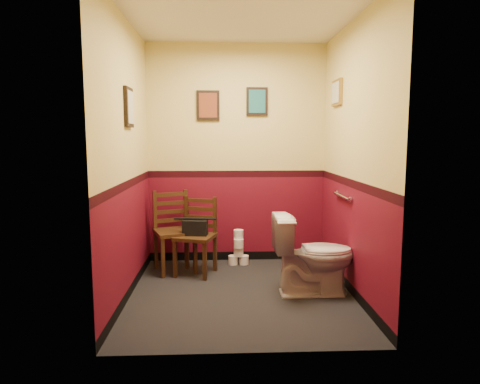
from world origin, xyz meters
The scene contains 17 objects.
floor centered at (0.00, 0.00, 0.00)m, with size 2.20×2.40×0.00m, color black.
ceiling centered at (0.00, 0.00, 2.70)m, with size 2.20×2.40×0.00m, color silver.
wall_back centered at (0.00, 1.20, 1.35)m, with size 2.20×2.70×0.00m, color #5A0B1C.
wall_front centered at (0.00, -1.20, 1.35)m, with size 2.20×2.70×0.00m, color #5A0B1C.
wall_left centered at (-1.10, 0.00, 1.35)m, with size 2.40×2.70×0.00m, color #5A0B1C.
wall_right centered at (1.10, 0.00, 1.35)m, with size 2.40×2.70×0.00m, color #5A0B1C.
grab_bar centered at (1.07, 0.25, 0.95)m, with size 0.05×0.56×0.06m.
framed_print_back_a centered at (-0.35, 1.18, 1.95)m, with size 0.28×0.04×0.36m.
framed_print_back_b centered at (0.25, 1.18, 2.00)m, with size 0.26×0.04×0.34m.
framed_print_left centered at (-1.08, 0.10, 1.85)m, with size 0.04×0.30×0.38m.
framed_print_right centered at (1.08, 0.60, 2.05)m, with size 0.04×0.34×0.28m.
toilet centered at (0.72, -0.02, 0.40)m, with size 0.45×0.81×0.79m, color white.
toilet_brush centered at (0.96, -0.03, 0.08)m, with size 0.13×0.13×0.46m.
chair_left centered at (-0.75, 0.81, 0.47)m, with size 0.56×0.56×0.94m.
chair_right centered at (-0.48, 0.68, 0.44)m, with size 0.52×0.52×0.88m.
handbag centered at (-0.49, 0.64, 0.55)m, with size 0.29×0.17×0.20m.
tp_stack centered at (0.01, 1.00, 0.18)m, with size 0.25×0.15×0.43m.
Camera 1 is at (-0.19, -4.14, 1.56)m, focal length 32.00 mm.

